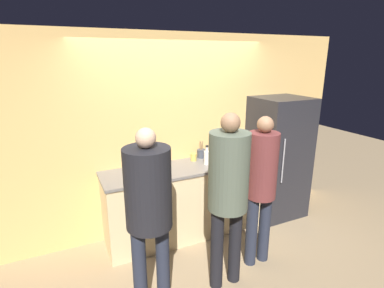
{
  "coord_description": "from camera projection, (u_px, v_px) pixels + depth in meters",
  "views": [
    {
      "loc": [
        -1.44,
        -2.93,
        2.3
      ],
      "look_at": [
        0.0,
        0.14,
        1.31
      ],
      "focal_mm": 28.0,
      "sensor_mm": 36.0,
      "label": 1
    }
  ],
  "objects": [
    {
      "name": "ground_plane",
      "position": [
        197.0,
        246.0,
        3.78
      ],
      "size": [
        14.0,
        14.0,
        0.0
      ],
      "primitive_type": "plane",
      "color": "#9E8460"
    },
    {
      "name": "cup_yellow",
      "position": [
        194.0,
        157.0,
        4.0
      ],
      "size": [
        0.08,
        0.08,
        0.1
      ],
      "color": "gold",
      "rests_on": "counter"
    },
    {
      "name": "fruit_bowl",
      "position": [
        153.0,
        167.0,
        3.64
      ],
      "size": [
        0.3,
        0.3,
        0.15
      ],
      "color": "brown",
      "rests_on": "counter"
    },
    {
      "name": "bottle_clear",
      "position": [
        207.0,
        157.0,
        3.86
      ],
      "size": [
        0.08,
        0.08,
        0.25
      ],
      "color": "silver",
      "rests_on": "counter"
    },
    {
      "name": "refrigerator",
      "position": [
        278.0,
        157.0,
        4.39
      ],
      "size": [
        0.74,
        0.71,
        1.76
      ],
      "color": "#232328",
      "rests_on": "ground_plane"
    },
    {
      "name": "person_left",
      "position": [
        149.0,
        201.0,
        2.63
      ],
      "size": [
        0.41,
        0.41,
        1.74
      ],
      "color": "#232838",
      "rests_on": "ground_plane"
    },
    {
      "name": "person_center",
      "position": [
        228.0,
        185.0,
        2.87
      ],
      "size": [
        0.39,
        0.39,
        1.82
      ],
      "color": "black",
      "rests_on": "ground_plane"
    },
    {
      "name": "wall_back",
      "position": [
        175.0,
        135.0,
        3.99
      ],
      "size": [
        5.2,
        0.06,
        2.6
      ],
      "color": "#E0B266",
      "rests_on": "ground_plane"
    },
    {
      "name": "utensil_crock",
      "position": [
        201.0,
        153.0,
        4.12
      ],
      "size": [
        0.11,
        0.11,
        0.24
      ],
      "color": "#3D424C",
      "rests_on": "counter"
    },
    {
      "name": "counter",
      "position": [
        185.0,
        200.0,
        3.95
      ],
      "size": [
        2.11,
        0.64,
        0.96
      ],
      "color": "beige",
      "rests_on": "ground_plane"
    },
    {
      "name": "person_right",
      "position": [
        261.0,
        181.0,
        3.23
      ],
      "size": [
        0.32,
        0.32,
        1.72
      ],
      "color": "#232838",
      "rests_on": "ground_plane"
    },
    {
      "name": "bottle_dark",
      "position": [
        211.0,
        152.0,
        4.05
      ],
      "size": [
        0.05,
        0.05,
        0.25
      ],
      "color": "#333338",
      "rests_on": "counter"
    }
  ]
}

